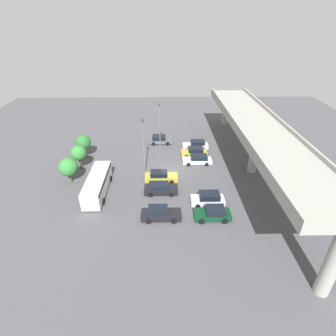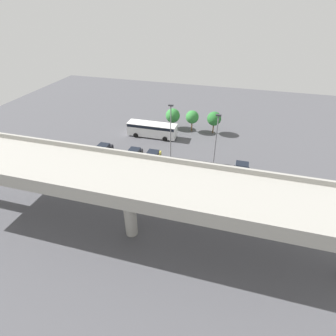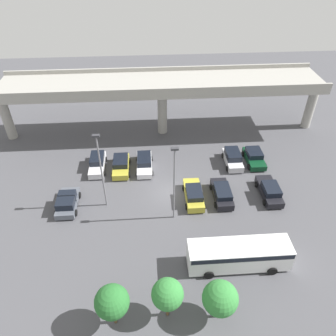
{
  "view_description": "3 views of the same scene",
  "coord_description": "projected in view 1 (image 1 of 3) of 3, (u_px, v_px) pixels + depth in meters",
  "views": [
    {
      "loc": [
        35.61,
        -0.78,
        21.19
      ],
      "look_at": [
        2.2,
        -0.2,
        1.99
      ],
      "focal_mm": 28.0,
      "sensor_mm": 36.0,
      "label": 1
    },
    {
      "loc": [
        -9.23,
        31.36,
        21.83
      ],
      "look_at": [
        -0.67,
        0.81,
        0.89
      ],
      "focal_mm": 28.0,
      "sensor_mm": 36.0,
      "label": 2
    },
    {
      "loc": [
        -2.08,
        -27.27,
        25.03
      ],
      "look_at": [
        0.1,
        3.38,
        0.9
      ],
      "focal_mm": 35.0,
      "sensor_mm": 36.0,
      "label": 3
    }
  ],
  "objects": [
    {
      "name": "shuttle_bus",
      "position": [
        97.0,
        183.0,
        35.88
      ],
      "size": [
        8.96,
        2.67,
        2.56
      ],
      "rotation": [
        0.0,
        0.0,
        3.14
      ],
      "color": "white",
      "rests_on": "ground_plane"
    },
    {
      "name": "parked_car_0",
      "position": [
        160.0,
        140.0,
        50.56
      ],
      "size": [
        2.24,
        4.36,
        1.59
      ],
      "rotation": [
        0.0,
        0.0,
        1.57
      ],
      "color": "#515660",
      "rests_on": "ground_plane"
    },
    {
      "name": "parked_car_1",
      "position": [
        196.0,
        145.0,
        48.48
      ],
      "size": [
        2.0,
        4.71,
        1.61
      ],
      "rotation": [
        0.0,
        0.0,
        -1.57
      ],
      "color": "silver",
      "rests_on": "ground_plane"
    },
    {
      "name": "highway_overpass",
      "position": [
        258.0,
        131.0,
        38.22
      ],
      "size": [
        43.44,
        7.15,
        8.24
      ],
      "color": "#9E9B93",
      "rests_on": "ground_plane"
    },
    {
      "name": "parked_car_8",
      "position": [
        213.0,
        213.0,
        31.55
      ],
      "size": [
        2.22,
        4.41,
        1.52
      ],
      "rotation": [
        0.0,
        0.0,
        -1.57
      ],
      "color": "#0C381E",
      "rests_on": "ground_plane"
    },
    {
      "name": "parked_car_3",
      "position": [
        198.0,
        160.0,
        43.51
      ],
      "size": [
        2.09,
        4.82,
        1.52
      ],
      "rotation": [
        0.0,
        0.0,
        -1.57
      ],
      "color": "silver",
      "rests_on": "ground_plane"
    },
    {
      "name": "parked_car_7",
      "position": [
        160.0,
        214.0,
        31.49
      ],
      "size": [
        2.09,
        4.84,
        1.6
      ],
      "rotation": [
        0.0,
        0.0,
        1.57
      ],
      "color": "black",
      "rests_on": "ground_plane"
    },
    {
      "name": "parked_car_4",
      "position": [
        161.0,
        177.0,
        38.82
      ],
      "size": [
        2.07,
        4.83,
        1.58
      ],
      "rotation": [
        0.0,
        0.0,
        1.57
      ],
      "color": "gold",
      "rests_on": "ground_plane"
    },
    {
      "name": "lamp_post_near_aisle",
      "position": [
        160.0,
        126.0,
        44.82
      ],
      "size": [
        0.7,
        0.35,
        8.92
      ],
      "color": "slate",
      "rests_on": "ground_plane"
    },
    {
      "name": "parked_car_2",
      "position": [
        194.0,
        152.0,
        45.97
      ],
      "size": [
        2.16,
        4.49,
        1.57
      ],
      "rotation": [
        0.0,
        0.0,
        -1.57
      ],
      "color": "gold",
      "rests_on": "ground_plane"
    },
    {
      "name": "parked_car_6",
      "position": [
        208.0,
        199.0,
        33.91
      ],
      "size": [
        2.09,
        4.34,
        1.71
      ],
      "rotation": [
        0.0,
        0.0,
        -1.57
      ],
      "color": "silver",
      "rests_on": "ground_plane"
    },
    {
      "name": "tree_front_far_right",
      "position": [
        68.0,
        167.0,
        37.61
      ],
      "size": [
        2.72,
        2.72,
        3.94
      ],
      "color": "brown",
      "rests_on": "ground_plane"
    },
    {
      "name": "tree_front_left",
      "position": [
        83.0,
        142.0,
        44.31
      ],
      "size": [
        2.58,
        2.58,
        4.19
      ],
      "color": "brown",
      "rests_on": "ground_plane"
    },
    {
      "name": "tree_front_centre",
      "position": [
        78.0,
        153.0,
        40.82
      ],
      "size": [
        2.43,
        2.43,
        4.11
      ],
      "color": "brown",
      "rests_on": "ground_plane"
    },
    {
      "name": "ground_plane",
      "position": [
        169.0,
        172.0,
        41.44
      ],
      "size": [
        90.38,
        90.38,
        0.0
      ],
      "primitive_type": "plane",
      "color": "#4C4C51"
    },
    {
      "name": "parked_car_5",
      "position": [
        160.0,
        189.0,
        36.11
      ],
      "size": [
        2.06,
        4.63,
        1.52
      ],
      "rotation": [
        0.0,
        0.0,
        1.57
      ],
      "color": "black",
      "rests_on": "ground_plane"
    },
    {
      "name": "lamp_post_mid_lot",
      "position": [
        144.0,
        143.0,
        38.7
      ],
      "size": [
        0.7,
        0.35,
        8.74
      ],
      "color": "slate",
      "rests_on": "ground_plane"
    }
  ]
}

